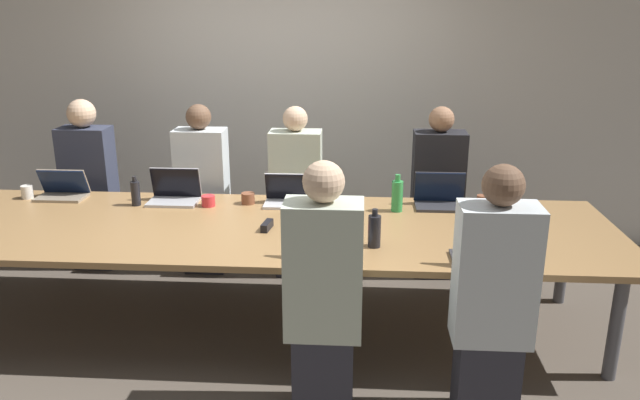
% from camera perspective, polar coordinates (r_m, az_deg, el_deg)
% --- Properties ---
extents(ground_plane, '(24.00, 24.00, 0.00)m').
position_cam_1_polar(ground_plane, '(4.41, -5.86, -11.24)').
color(ground_plane, brown).
extents(curtain_wall, '(12.00, 0.06, 2.80)m').
position_cam_1_polar(curtain_wall, '(5.62, -3.40, 10.19)').
color(curtain_wall, beige).
rests_on(curtain_wall, ground_plane).
extents(conference_table, '(4.73, 1.35, 0.73)m').
position_cam_1_polar(conference_table, '(4.12, -6.16, -2.86)').
color(conference_table, '#9E7547').
rests_on(conference_table, ground_plane).
extents(laptop_near_right, '(0.35, 0.23, 0.24)m').
position_cam_1_polar(laptop_near_right, '(3.59, 14.73, -4.58)').
color(laptop_near_right, '#333338').
rests_on(laptop_near_right, conference_table).
extents(person_near_right, '(0.40, 0.24, 1.39)m').
position_cam_1_polar(person_near_right, '(3.33, 15.51, -8.83)').
color(person_near_right, '#2D2D38').
rests_on(person_near_right, ground_plane).
extents(laptop_near_midright, '(0.35, 0.26, 0.27)m').
position_cam_1_polar(laptop_near_midright, '(3.57, 0.79, -4.00)').
color(laptop_near_midright, silver).
rests_on(laptop_near_midright, conference_table).
extents(person_near_midright, '(0.40, 0.24, 1.39)m').
position_cam_1_polar(person_near_midright, '(3.27, 0.31, -8.67)').
color(person_near_midright, '#2D2D38').
rests_on(person_near_midright, ground_plane).
extents(bottle_near_midright, '(0.08, 0.08, 0.24)m').
position_cam_1_polar(bottle_near_midright, '(3.71, 5.00, -2.80)').
color(bottle_near_midright, black).
rests_on(bottle_near_midright, conference_table).
extents(laptop_far_midleft, '(0.36, 0.24, 0.25)m').
position_cam_1_polar(laptop_far_midleft, '(4.67, -13.16, 0.70)').
color(laptop_far_midleft, '#B7B7BC').
rests_on(laptop_far_midleft, conference_table).
extents(person_far_midleft, '(0.40, 0.24, 1.38)m').
position_cam_1_polar(person_far_midleft, '(5.09, -10.66, 0.67)').
color(person_far_midleft, '#2D2D38').
rests_on(person_far_midleft, ground_plane).
extents(cup_far_midleft, '(0.10, 0.10, 0.08)m').
position_cam_1_polar(cup_far_midleft, '(4.52, -10.17, -0.08)').
color(cup_far_midleft, red).
rests_on(cup_far_midleft, conference_table).
extents(bottle_far_midleft, '(0.06, 0.06, 0.21)m').
position_cam_1_polar(bottle_far_midleft, '(4.65, -16.51, 0.63)').
color(bottle_far_midleft, black).
rests_on(bottle_far_midleft, conference_table).
extents(laptop_far_center, '(0.32, 0.22, 0.22)m').
position_cam_1_polar(laptop_far_center, '(4.50, -3.06, 0.43)').
color(laptop_far_center, silver).
rests_on(laptop_far_center, conference_table).
extents(person_far_center, '(0.40, 0.24, 1.37)m').
position_cam_1_polar(person_far_center, '(4.94, -2.20, 0.42)').
color(person_far_center, '#2D2D38').
rests_on(person_far_center, ground_plane).
extents(cup_far_center, '(0.10, 0.10, 0.08)m').
position_cam_1_polar(cup_far_center, '(4.54, -6.60, 0.15)').
color(cup_far_center, brown).
rests_on(cup_far_center, conference_table).
extents(bottle_far_center, '(0.07, 0.07, 0.22)m').
position_cam_1_polar(bottle_far_center, '(4.35, -0.04, 0.26)').
color(bottle_far_center, green).
rests_on(bottle_far_center, conference_table).
extents(laptop_far_right, '(0.36, 0.24, 0.24)m').
position_cam_1_polar(laptop_far_right, '(4.53, 10.90, 0.31)').
color(laptop_far_right, '#333338').
rests_on(laptop_far_right, conference_table).
extents(person_far_right, '(0.40, 0.24, 1.37)m').
position_cam_1_polar(person_far_right, '(5.00, 10.65, 0.33)').
color(person_far_right, '#2D2D38').
rests_on(person_far_right, ground_plane).
extents(cup_far_right, '(0.07, 0.07, 0.10)m').
position_cam_1_polar(cup_far_right, '(4.52, 14.58, -0.22)').
color(cup_far_right, brown).
rests_on(cup_far_right, conference_table).
extents(bottle_far_right, '(0.08, 0.08, 0.26)m').
position_cam_1_polar(bottle_far_right, '(4.36, 7.07, 0.42)').
color(bottle_far_right, green).
rests_on(bottle_far_right, conference_table).
extents(laptop_far_left, '(0.36, 0.22, 0.22)m').
position_cam_1_polar(laptop_far_left, '(5.02, -22.48, 0.91)').
color(laptop_far_left, gray).
rests_on(laptop_far_left, conference_table).
extents(person_far_left, '(0.40, 0.24, 1.40)m').
position_cam_1_polar(person_far_left, '(5.41, -20.29, 1.09)').
color(person_far_left, '#2D2D38').
rests_on(person_far_left, ground_plane).
extents(cup_far_left, '(0.08, 0.08, 0.10)m').
position_cam_1_polar(cup_far_left, '(5.11, -25.21, 0.67)').
color(cup_far_left, white).
rests_on(cup_far_left, conference_table).
extents(stapler, '(0.07, 0.15, 0.05)m').
position_cam_1_polar(stapler, '(4.02, -4.87, -2.35)').
color(stapler, black).
rests_on(stapler, conference_table).
extents(notebook, '(0.22, 0.16, 0.02)m').
position_cam_1_polar(notebook, '(3.92, 0.50, -3.00)').
color(notebook, maroon).
rests_on(notebook, conference_table).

